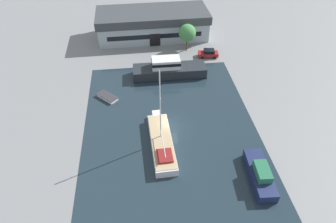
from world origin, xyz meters
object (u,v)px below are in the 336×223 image
Objects in this scene: quay_tree_near_building at (187,33)px; cabin_boat at (260,174)px; warehouse_building at (153,24)px; parked_car at (208,53)px; sailboat_moored at (162,142)px; motor_cruiser at (169,69)px; small_dinghy at (107,97)px.

quay_tree_near_building is 0.74× the size of cabin_boat.
warehouse_building reaches higher than parked_car.
cabin_boat is (12.27, -7.36, 0.20)m from sailboat_moored.
small_dinghy is (-11.57, -5.93, -1.09)m from motor_cruiser.
sailboat_moored is at bearing -106.57° from quay_tree_near_building.
motor_cruiser reaches higher than small_dinghy.
small_dinghy is (-16.64, -15.40, -3.76)m from quay_tree_near_building.
warehouse_building is 25.26m from small_dinghy.
sailboat_moored is 14.96m from small_dinghy.
warehouse_building reaches higher than small_dinghy.
sailboat_moored is (-1.46, -35.50, -2.32)m from warehouse_building.
small_dinghy is at bearing 117.46° from motor_cruiser.
cabin_boat reaches higher than small_dinghy.
parked_car is at bearing -39.59° from quay_tree_near_building.
cabin_boat is (10.80, -42.86, -2.12)m from warehouse_building.
motor_cruiser is at bearing 162.29° from small_dinghy.
parked_car is at bearing 165.23° from small_dinghy.
motor_cruiser is (-5.07, -9.46, -2.67)m from quay_tree_near_building.
warehouse_building is 4.31× the size of quay_tree_near_building.
quay_tree_near_building is 0.42× the size of motor_cruiser.
parked_car reaches higher than small_dinghy.
quay_tree_near_building is at bearing -27.88° from motor_cruiser.
cabin_boat is at bearing -32.84° from sailboat_moored.
cabin_boat is at bearing -76.94° from warehouse_building.
warehouse_building is 17.34m from motor_cruiser.
warehouse_building is 3.17× the size of cabin_boat.
sailboat_moored is (-8.27, -27.79, -3.34)m from quay_tree_near_building.
small_dinghy is at bearing 126.11° from parked_car.
quay_tree_near_building is (6.81, -7.71, 1.03)m from warehouse_building.
parked_car is 0.54× the size of cabin_boat.
warehouse_building reaches higher than motor_cruiser.
warehouse_building is at bearing 131.43° from quay_tree_near_building.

